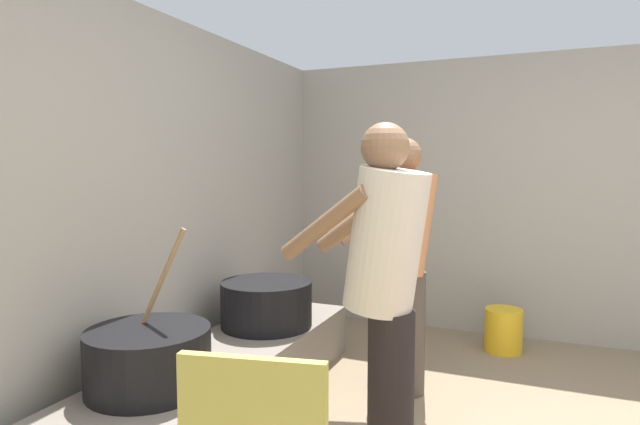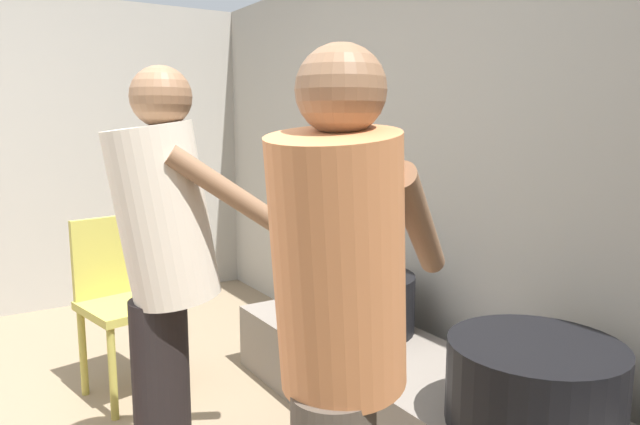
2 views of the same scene
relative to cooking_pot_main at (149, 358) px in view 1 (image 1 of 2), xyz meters
The scene contains 8 objects.
block_enclosure_rear 0.81m from the cooking_pot_main, 75.05° to the left, with size 5.21×0.20×2.22m, color #9E998E.
block_enclosure_right 3.27m from the cooking_pot_main, 34.64° to the right, with size 0.20×4.81×2.22m, color #9E998E.
hearth_ledge 0.61m from the cooking_pot_main, ahead, with size 2.34×0.60×0.34m, color slate.
cooking_pot_main is the anchor object (origin of this frame).
cooking_pot_secondary 1.05m from the cooking_pot_main, ahead, with size 0.58×0.58×0.29m.
cook_in_orange_shirt 1.51m from the cooking_pot_main, 37.85° to the right, with size 0.64×0.70×1.52m.
cook_in_cream_shirt 1.14m from the cooking_pot_main, 74.33° to the right, with size 0.46×0.70×1.53m.
bucket_yellow_plastic 2.59m from the cooking_pot_main, 33.25° to the right, with size 0.27×0.27×0.32m, color gold.
Camera 1 is at (-1.97, 0.20, 1.34)m, focal length 29.48 mm.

